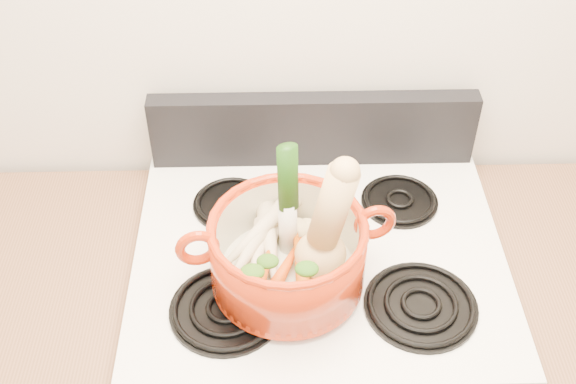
{
  "coord_description": "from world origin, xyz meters",
  "views": [
    {
      "loc": [
        -0.09,
        0.36,
        2.07
      ],
      "look_at": [
        -0.07,
        1.28,
        1.22
      ],
      "focal_mm": 45.0,
      "sensor_mm": 36.0,
      "label": 1
    }
  ],
  "objects_px": {
    "squash": "(322,224)",
    "dutch_oven": "(288,253)",
    "leek": "(288,199)",
    "stove_body": "(314,379)"
  },
  "relations": [
    {
      "from": "dutch_oven",
      "to": "leek",
      "type": "relative_size",
      "value": 1.14
    },
    {
      "from": "squash",
      "to": "dutch_oven",
      "type": "bearing_deg",
      "value": 164.83
    },
    {
      "from": "stove_body",
      "to": "leek",
      "type": "relative_size",
      "value": 3.47
    },
    {
      "from": "stove_body",
      "to": "dutch_oven",
      "type": "distance_m",
      "value": 0.59
    },
    {
      "from": "leek",
      "to": "dutch_oven",
      "type": "bearing_deg",
      "value": -112.76
    },
    {
      "from": "dutch_oven",
      "to": "squash",
      "type": "distance_m",
      "value": 0.11
    },
    {
      "from": "stove_body",
      "to": "squash",
      "type": "relative_size",
      "value": 3.57
    },
    {
      "from": "dutch_oven",
      "to": "squash",
      "type": "bearing_deg",
      "value": -14.39
    },
    {
      "from": "dutch_oven",
      "to": "leek",
      "type": "bearing_deg",
      "value": 78.26
    },
    {
      "from": "squash",
      "to": "leek",
      "type": "distance_m",
      "value": 0.09
    }
  ]
}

